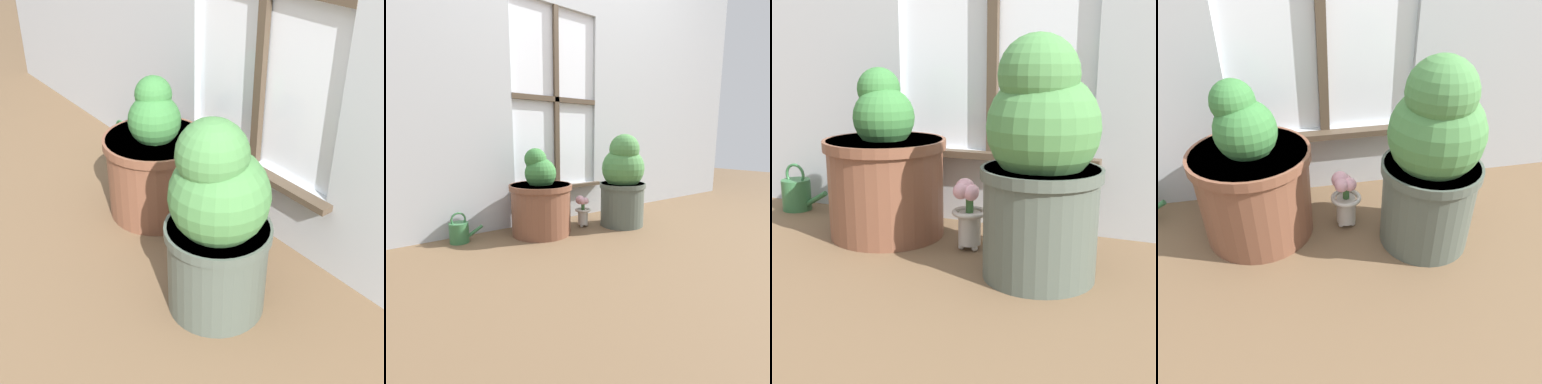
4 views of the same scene
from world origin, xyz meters
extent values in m
plane|color=brown|center=(0.00, 0.00, 0.00)|extent=(10.00, 10.00, 0.00)
cube|color=#B2B7BC|center=(1.28, 0.61, 1.25)|extent=(1.84, 0.05, 2.50)
cube|color=#B2B7BC|center=(0.00, 0.61, 0.13)|extent=(0.71, 0.05, 0.27)
cube|color=white|center=(0.00, 0.62, 0.90)|extent=(0.71, 0.02, 1.27)
cube|color=#4C3D2D|center=(0.00, 0.59, 0.90)|extent=(0.04, 0.02, 1.27)
cube|color=#4C3D2D|center=(0.00, 0.59, 0.90)|extent=(0.71, 0.02, 0.04)
cube|color=#4C3D2D|center=(0.00, 0.56, 0.26)|extent=(0.77, 0.06, 0.02)
cylinder|color=brown|center=(-0.29, 0.34, 0.16)|extent=(0.38, 0.38, 0.33)
cylinder|color=brown|center=(-0.29, 0.34, 0.31)|extent=(0.41, 0.41, 0.03)
cylinder|color=#38281E|center=(-0.29, 0.34, 0.32)|extent=(0.35, 0.35, 0.01)
sphere|color=#387538|center=(-0.29, 0.34, 0.40)|extent=(0.20, 0.20, 0.20)
sphere|color=#387538|center=(-0.31, 0.35, 0.49)|extent=(0.14, 0.14, 0.14)
ellipsoid|color=#387538|center=(-0.26, 0.28, 0.39)|extent=(0.12, 0.08, 0.15)
cylinder|color=#4C564C|center=(0.29, 0.17, 0.15)|extent=(0.31, 0.31, 0.31)
cylinder|color=#4C564C|center=(0.29, 0.17, 0.29)|extent=(0.33, 0.33, 0.03)
cylinder|color=#38281E|center=(0.29, 0.17, 0.30)|extent=(0.28, 0.28, 0.01)
sphere|color=#477F42|center=(0.29, 0.17, 0.41)|extent=(0.30, 0.30, 0.30)
sphere|color=#477F42|center=(0.28, 0.15, 0.55)|extent=(0.21, 0.21, 0.21)
ellipsoid|color=#477F42|center=(0.22, 0.11, 0.40)|extent=(0.13, 0.15, 0.19)
sphere|color=#BCB7AD|center=(0.03, 0.33, 0.01)|extent=(0.02, 0.02, 0.02)
sphere|color=#BCB7AD|center=(0.01, 0.29, 0.01)|extent=(0.02, 0.02, 0.02)
sphere|color=#BCB7AD|center=(0.05, 0.29, 0.01)|extent=(0.02, 0.02, 0.02)
cylinder|color=#BCB7AD|center=(0.03, 0.30, 0.07)|extent=(0.07, 0.07, 0.10)
torus|color=#BCB7AD|center=(0.03, 0.30, 0.12)|extent=(0.11, 0.11, 0.02)
cylinder|color=#386633|center=(0.03, 0.30, 0.15)|extent=(0.02, 0.02, 0.06)
sphere|color=#DB9EAD|center=(0.03, 0.30, 0.19)|extent=(0.05, 0.05, 0.05)
sphere|color=#DB9EAD|center=(0.03, 0.32, 0.19)|extent=(0.04, 0.04, 0.04)
sphere|color=#DB9EAD|center=(0.01, 0.31, 0.19)|extent=(0.06, 0.06, 0.06)
sphere|color=#DB9EAD|center=(0.01, 0.28, 0.19)|extent=(0.05, 0.05, 0.05)
sphere|color=#DB9EAD|center=(0.04, 0.29, 0.19)|extent=(0.05, 0.05, 0.05)
cylinder|color=#336B3D|center=(-0.78, 0.47, 0.06)|extent=(0.11, 0.11, 0.12)
cylinder|color=#336B3D|center=(-0.68, 0.47, 0.06)|extent=(0.10, 0.02, 0.07)
torus|color=#336B3D|center=(-0.78, 0.47, 0.14)|extent=(0.09, 0.01, 0.09)
camera|label=1|loc=(1.26, -0.68, 1.23)|focal=50.00mm
camera|label=2|loc=(-1.21, -1.35, 0.62)|focal=28.00mm
camera|label=3|loc=(0.62, -1.19, 0.59)|focal=50.00mm
camera|label=4|loc=(-0.18, -0.79, 0.90)|focal=35.00mm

